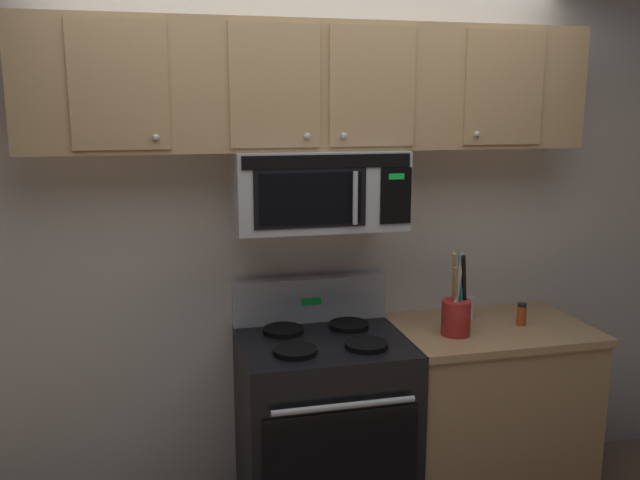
# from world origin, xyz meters

# --- Properties ---
(back_wall) EXTENTS (5.20, 0.10, 2.70)m
(back_wall) POSITION_xyz_m (0.00, 0.79, 1.35)
(back_wall) COLOR silver
(back_wall) RESTS_ON ground_plane
(stove_range) EXTENTS (0.76, 0.69, 1.12)m
(stove_range) POSITION_xyz_m (0.00, 0.42, 0.47)
(stove_range) COLOR black
(stove_range) RESTS_ON ground_plane
(over_range_microwave) EXTENTS (0.76, 0.43, 0.35)m
(over_range_microwave) POSITION_xyz_m (-0.00, 0.54, 1.58)
(over_range_microwave) COLOR #B7BABF
(upper_cabinets) EXTENTS (2.50, 0.36, 0.55)m
(upper_cabinets) POSITION_xyz_m (-0.00, 0.57, 2.02)
(upper_cabinets) COLOR tan
(counter_segment) EXTENTS (0.93, 0.65, 0.90)m
(counter_segment) POSITION_xyz_m (0.84, 0.43, 0.45)
(counter_segment) COLOR tan
(counter_segment) RESTS_ON ground_plane
(utensil_crock_red) EXTENTS (0.13, 0.14, 0.40)m
(utensil_crock_red) POSITION_xyz_m (0.61, 0.35, 1.00)
(utensil_crock_red) COLOR red
(utensil_crock_red) RESTS_ON counter_segment
(salt_shaker) EXTENTS (0.04, 0.04, 0.11)m
(salt_shaker) POSITION_xyz_m (0.78, 0.55, 0.96)
(salt_shaker) COLOR white
(salt_shaker) RESTS_ON counter_segment
(spice_jar) EXTENTS (0.05, 0.05, 0.11)m
(spice_jar) POSITION_xyz_m (0.98, 0.40, 0.95)
(spice_jar) COLOR #C64C19
(spice_jar) RESTS_ON counter_segment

